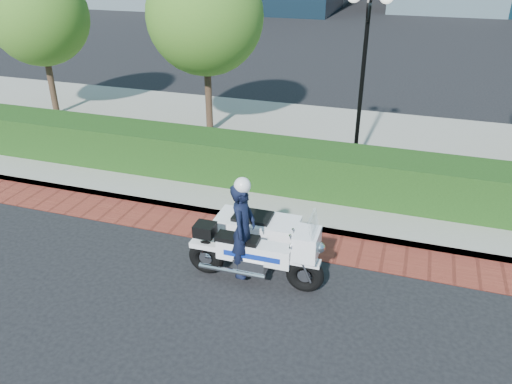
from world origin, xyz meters
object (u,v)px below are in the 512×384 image
(police_motorcycle, at_px, (255,237))
(tree_a, at_px, (39,16))
(lamppost, at_px, (365,54))
(tree_b, at_px, (205,16))

(police_motorcycle, bearing_deg, tree_a, 144.76)
(lamppost, distance_m, tree_b, 4.71)
(lamppost, distance_m, tree_a, 10.09)
(tree_a, height_order, tree_b, tree_b)
(tree_b, height_order, police_motorcycle, tree_b)
(tree_a, distance_m, tree_b, 5.50)
(lamppost, xyz_separation_m, tree_a, (-10.00, 1.30, 0.26))
(tree_a, xyz_separation_m, tree_b, (5.50, 0.00, 0.21))
(police_motorcycle, bearing_deg, lamppost, 76.53)
(lamppost, bearing_deg, police_motorcycle, -102.54)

